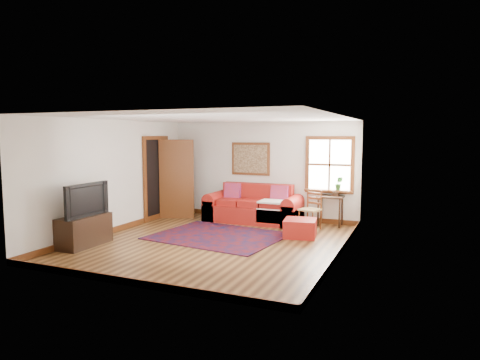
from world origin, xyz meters
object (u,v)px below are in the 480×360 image
at_px(red_ottoman, 300,228).
at_px(side_table, 330,201).
at_px(media_cabinet, 84,231).
at_px(ladder_back_chair, 311,208).
at_px(red_leather_sofa, 254,209).

bearing_deg(red_ottoman, side_table, 66.21).
bearing_deg(media_cabinet, red_ottoman, 32.68).
distance_m(ladder_back_chair, media_cabinet, 4.94).
bearing_deg(ladder_back_chair, side_table, 57.99).
bearing_deg(media_cabinet, red_leather_sofa, 57.97).
xyz_separation_m(red_leather_sofa, side_table, (1.87, 0.24, 0.29)).
relative_size(red_leather_sofa, side_table, 3.31).
bearing_deg(red_leather_sofa, ladder_back_chair, -10.66).
height_order(red_ottoman, side_table, side_table).
relative_size(red_leather_sofa, red_ottoman, 3.60).
bearing_deg(side_table, red_leather_sofa, -172.61).
distance_m(red_leather_sofa, ladder_back_chair, 1.57).
xyz_separation_m(side_table, ladder_back_chair, (-0.33, -0.53, -0.11)).
height_order(side_table, media_cabinet, side_table).
relative_size(red_leather_sofa, media_cabinet, 2.19).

